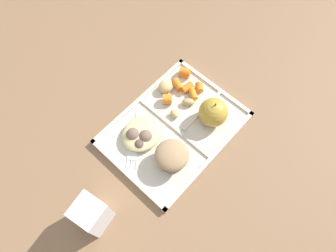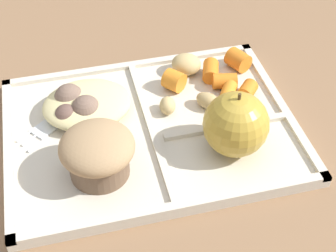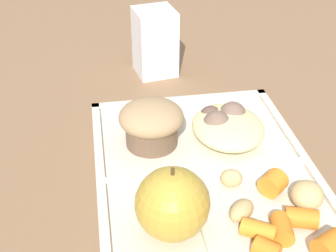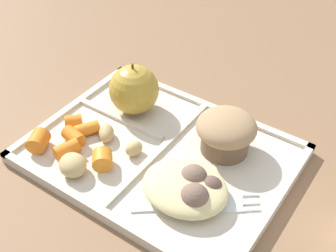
% 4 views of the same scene
% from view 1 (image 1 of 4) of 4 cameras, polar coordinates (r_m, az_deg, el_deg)
% --- Properties ---
extents(ground, '(6.00, 6.00, 0.00)m').
position_cam_1_polar(ground, '(0.81, 1.08, -0.63)').
color(ground, '#846042').
extents(lunch_tray, '(0.35, 0.26, 0.02)m').
position_cam_1_polar(lunch_tray, '(0.81, 1.13, -0.43)').
color(lunch_tray, beige).
rests_on(lunch_tray, ground).
extents(green_apple, '(0.08, 0.08, 0.08)m').
position_cam_1_polar(green_apple, '(0.79, 8.39, 2.50)').
color(green_apple, '#B79333').
rests_on(green_apple, lunch_tray).
extents(bran_muffin, '(0.08, 0.08, 0.06)m').
position_cam_1_polar(bran_muffin, '(0.74, 0.71, -5.63)').
color(bran_muffin, brown).
rests_on(bran_muffin, lunch_tray).
extents(carrot_slice_small, '(0.03, 0.04, 0.02)m').
position_cam_1_polar(carrot_slice_small, '(0.84, 4.63, 6.02)').
color(carrot_slice_small, orange).
rests_on(carrot_slice_small, lunch_tray).
extents(carrot_slice_tilted, '(0.03, 0.03, 0.02)m').
position_cam_1_polar(carrot_slice_tilted, '(0.85, 3.57, 7.14)').
color(carrot_slice_tilted, orange).
rests_on(carrot_slice_tilted, lunch_tray).
extents(carrot_slice_edge, '(0.03, 0.04, 0.02)m').
position_cam_1_polar(carrot_slice_edge, '(0.85, 1.79, 7.65)').
color(carrot_slice_edge, orange).
rests_on(carrot_slice_edge, lunch_tray).
extents(carrot_slice_back, '(0.03, 0.03, 0.02)m').
position_cam_1_polar(carrot_slice_back, '(0.85, 5.82, 7.14)').
color(carrot_slice_back, orange).
rests_on(carrot_slice_back, lunch_tray).
extents(carrot_slice_near_corner, '(0.04, 0.04, 0.03)m').
position_cam_1_polar(carrot_slice_near_corner, '(0.87, 3.14, 9.88)').
color(carrot_slice_near_corner, orange).
rests_on(carrot_slice_near_corner, lunch_tray).
extents(carrot_slice_large, '(0.04, 0.04, 0.03)m').
position_cam_1_polar(carrot_slice_large, '(0.83, -0.11, 4.98)').
color(carrot_slice_large, orange).
rests_on(carrot_slice_large, lunch_tray).
extents(potato_chunk_golden, '(0.03, 0.03, 0.02)m').
position_cam_1_polar(potato_chunk_golden, '(0.81, 1.17, 2.24)').
color(potato_chunk_golden, tan).
rests_on(potato_chunk_golden, lunch_tray).
extents(potato_chunk_large, '(0.04, 0.04, 0.02)m').
position_cam_1_polar(potato_chunk_large, '(0.83, 3.78, 4.44)').
color(potato_chunk_large, tan).
rests_on(potato_chunk_large, lunch_tray).
extents(potato_chunk_wedge, '(0.05, 0.05, 0.03)m').
position_cam_1_polar(potato_chunk_wedge, '(0.84, -0.46, 7.24)').
color(potato_chunk_wedge, tan).
rests_on(potato_chunk_wedge, lunch_tray).
extents(egg_noodle_pile, '(0.11, 0.09, 0.03)m').
position_cam_1_polar(egg_noodle_pile, '(0.78, -4.79, -1.31)').
color(egg_noodle_pile, beige).
rests_on(egg_noodle_pile, lunch_tray).
extents(meatball_back, '(0.04, 0.04, 0.04)m').
position_cam_1_polar(meatball_back, '(0.78, -6.46, -1.67)').
color(meatball_back, '#755B4C').
rests_on(meatball_back, lunch_tray).
extents(meatball_side, '(0.04, 0.04, 0.04)m').
position_cam_1_polar(meatball_side, '(0.77, -4.08, -2.10)').
color(meatball_side, '#755B4C').
rests_on(meatball_side, lunch_tray).
extents(meatball_center, '(0.03, 0.03, 0.03)m').
position_cam_1_polar(meatball_center, '(0.77, -5.30, -3.40)').
color(meatball_center, brown).
rests_on(meatball_center, lunch_tray).
extents(meatball_front, '(0.04, 0.04, 0.04)m').
position_cam_1_polar(meatball_front, '(0.77, -4.19, -2.01)').
color(meatball_front, '#755B4C').
rests_on(meatball_front, lunch_tray).
extents(plastic_fork, '(0.13, 0.11, 0.00)m').
position_cam_1_polar(plastic_fork, '(0.79, -6.39, -3.29)').
color(plastic_fork, silver).
rests_on(plastic_fork, lunch_tray).
extents(milk_carton, '(0.07, 0.07, 0.11)m').
position_cam_1_polar(milk_carton, '(0.71, -13.93, -15.61)').
color(milk_carton, white).
rests_on(milk_carton, ground).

